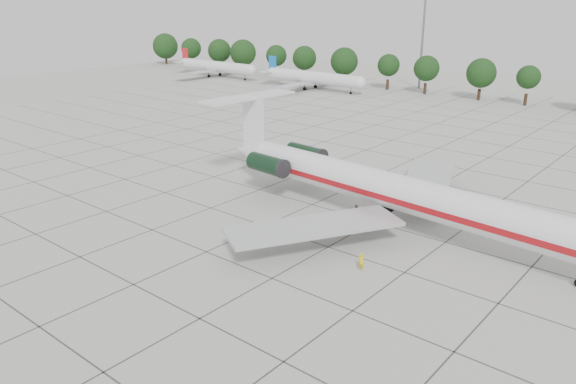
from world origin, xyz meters
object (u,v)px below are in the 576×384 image
object	(u,v)px
bg_airliner_a	(216,67)
floodlight_mast	(423,30)
ground_crew	(361,262)
bg_airliner_b	(313,78)
main_airliner	(379,187)

from	to	relation	value
bg_airliner_a	floodlight_mast	world-z (taller)	floodlight_mast
ground_crew	floodlight_mast	distance (m)	104.20
ground_crew	floodlight_mast	size ratio (longest dim) A/B	0.06
ground_crew	bg_airliner_a	distance (m)	123.65
floodlight_mast	bg_airliner_b	bearing A→B (deg)	-135.94
main_airliner	ground_crew	world-z (taller)	main_airliner
main_airliner	floodlight_mast	xyz separation A→B (m)	(-38.25, 83.59, 10.46)
ground_crew	bg_airliner_b	world-z (taller)	bg_airliner_b
bg_airliner_b	floodlight_mast	world-z (taller)	floodlight_mast
bg_airliner_a	bg_airliner_b	world-z (taller)	same
bg_airliner_b	bg_airliner_a	bearing A→B (deg)	179.03
ground_crew	floodlight_mast	world-z (taller)	floodlight_mast
main_airliner	bg_airliner_a	bearing A→B (deg)	149.88
ground_crew	floodlight_mast	bearing A→B (deg)	-76.00
bg_airliner_a	bg_airliner_b	bearing A→B (deg)	-0.97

